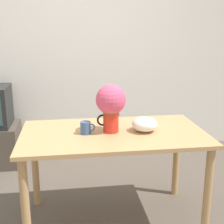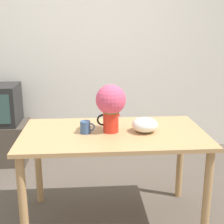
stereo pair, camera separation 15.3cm
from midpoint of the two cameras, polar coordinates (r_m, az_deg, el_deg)
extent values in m
cube|color=silver|center=(3.95, -4.07, 11.41)|extent=(8.00, 0.05, 2.60)
cube|color=tan|center=(2.42, 2.04, -4.02)|extent=(1.42, 0.80, 0.03)
cylinder|color=tan|center=(2.31, -14.06, -16.30)|extent=(0.06, 0.06, 0.75)
cylinder|color=tan|center=(2.45, 18.74, -14.72)|extent=(0.06, 0.06, 0.75)
cylinder|color=tan|center=(2.90, -11.86, -9.30)|extent=(0.06, 0.06, 0.75)
cylinder|color=tan|center=(3.01, 13.79, -8.46)|extent=(0.06, 0.06, 0.75)
cylinder|color=red|center=(2.40, 1.62, -1.64)|extent=(0.12, 0.12, 0.18)
cone|color=red|center=(2.39, 2.85, -0.20)|extent=(0.04, 0.04, 0.04)
torus|color=black|center=(2.39, 0.12, -1.47)|extent=(0.09, 0.01, 0.09)
sphere|color=#3D7033|center=(2.36, 1.64, 1.33)|extent=(0.17, 0.17, 0.17)
sphere|color=#DB4C70|center=(2.35, 1.65, 2.29)|extent=(0.23, 0.23, 0.23)
cylinder|color=#385689|center=(2.38, -3.07, -2.81)|extent=(0.08, 0.08, 0.10)
torus|color=#385689|center=(2.38, -2.07, -2.79)|extent=(0.06, 0.01, 0.06)
ellipsoid|color=silver|center=(2.43, 7.84, -2.34)|extent=(0.20, 0.20, 0.11)
cube|color=#4C4238|center=(3.93, -18.07, -5.26)|extent=(0.56, 0.50, 0.47)
cube|color=black|center=(3.80, -18.64, 1.30)|extent=(0.41, 0.46, 0.46)
camera|label=1|loc=(0.08, -88.15, 0.50)|focal=50.00mm
camera|label=2|loc=(0.08, 91.85, -0.50)|focal=50.00mm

